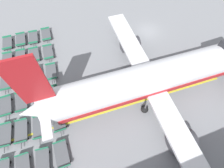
# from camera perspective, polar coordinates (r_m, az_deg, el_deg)

# --- Properties ---
(ground_plane) EXTENTS (500.00, 500.00, 0.00)m
(ground_plane) POSITION_cam_1_polar(r_m,az_deg,el_deg) (35.98, 11.65, 16.56)
(ground_plane) COLOR gray
(airplane) EXTENTS (31.04, 37.50, 12.31)m
(airplane) POSITION_cam_1_polar(r_m,az_deg,el_deg) (25.15, 14.27, 2.23)
(airplane) COLOR white
(airplane) RESTS_ON ground_plane
(baggage_dolly_row_near_col_a) EXTENTS (3.85, 1.78, 0.92)m
(baggage_dolly_row_near_col_a) POSITION_cam_1_polar(r_m,az_deg,el_deg) (37.29, -30.97, 11.33)
(baggage_dolly_row_near_col_a) COLOR #515459
(baggage_dolly_row_near_col_a) RESTS_ON ground_plane
(baggage_dolly_row_near_col_b) EXTENTS (3.88, 1.88, 0.92)m
(baggage_dolly_row_near_col_b) POSITION_cam_1_polar(r_m,az_deg,el_deg) (34.34, -31.02, 6.67)
(baggage_dolly_row_near_col_b) COLOR #515459
(baggage_dolly_row_near_col_b) RESTS_ON ground_plane
(baggage_dolly_row_near_col_c) EXTENTS (3.87, 1.86, 0.92)m
(baggage_dolly_row_near_col_c) POSITION_cam_1_polar(r_m,az_deg,el_deg) (31.52, -31.32, 0.62)
(baggage_dolly_row_near_col_c) COLOR #515459
(baggage_dolly_row_near_col_c) RESTS_ON ground_plane
(baggage_dolly_row_near_col_d) EXTENTS (3.83, 1.73, 0.92)m
(baggage_dolly_row_near_col_d) POSITION_cam_1_polar(r_m,az_deg,el_deg) (29.12, -31.42, -6.23)
(baggage_dolly_row_near_col_d) COLOR #515459
(baggage_dolly_row_near_col_d) RESTS_ON ground_plane
(baggage_dolly_row_near_col_e) EXTENTS (3.88, 1.89, 0.92)m
(baggage_dolly_row_near_col_e) POSITION_cam_1_polar(r_m,az_deg,el_deg) (27.24, -31.55, -14.04)
(baggage_dolly_row_near_col_e) COLOR #515459
(baggage_dolly_row_near_col_e) RESTS_ON ground_plane
(baggage_dolly_row_mid_a_col_a) EXTENTS (3.86, 1.81, 0.92)m
(baggage_dolly_row_mid_a_col_a) POSITION_cam_1_polar(r_m,az_deg,el_deg) (36.81, -27.60, 12.67)
(baggage_dolly_row_mid_a_col_a) COLOR #515459
(baggage_dolly_row_mid_a_col_a) RESTS_ON ground_plane
(baggage_dolly_row_mid_a_col_b) EXTENTS (3.89, 1.94, 0.92)m
(baggage_dolly_row_mid_a_col_b) POSITION_cam_1_polar(r_m,az_deg,el_deg) (33.73, -27.73, 7.73)
(baggage_dolly_row_mid_a_col_b) COLOR #515459
(baggage_dolly_row_mid_a_col_b) RESTS_ON ground_plane
(baggage_dolly_row_mid_a_col_c) EXTENTS (3.83, 1.71, 0.92)m
(baggage_dolly_row_mid_a_col_c) POSITION_cam_1_polar(r_m,az_deg,el_deg) (30.79, -27.31, 1.87)
(baggage_dolly_row_mid_a_col_c) COLOR #515459
(baggage_dolly_row_mid_a_col_c) RESTS_ON ground_plane
(baggage_dolly_row_mid_a_col_d) EXTENTS (3.85, 1.78, 0.92)m
(baggage_dolly_row_mid_a_col_d) POSITION_cam_1_polar(r_m,az_deg,el_deg) (28.37, -27.47, -5.23)
(baggage_dolly_row_mid_a_col_d) COLOR #515459
(baggage_dolly_row_mid_a_col_d) RESTS_ON ground_plane
(baggage_dolly_row_mid_a_col_e) EXTENTS (3.88, 1.88, 0.92)m
(baggage_dolly_row_mid_a_col_e) POSITION_cam_1_polar(r_m,az_deg,el_deg) (26.43, -27.52, -13.52)
(baggage_dolly_row_mid_a_col_e) COLOR #515459
(baggage_dolly_row_mid_a_col_e) RESTS_ON ground_plane
(baggage_dolly_row_mid_a_col_f) EXTENTS (3.83, 1.73, 0.92)m
(baggage_dolly_row_mid_a_col_f) POSITION_cam_1_polar(r_m,az_deg,el_deg) (24.99, -26.99, -23.24)
(baggage_dolly_row_mid_a_col_f) COLOR #515459
(baggage_dolly_row_mid_a_col_f) RESTS_ON ground_plane
(baggage_dolly_row_mid_b_col_a) EXTENTS (3.88, 1.89, 0.92)m
(baggage_dolly_row_mid_b_col_a) POSITION_cam_1_polar(r_m,az_deg,el_deg) (36.24, -24.29, 13.59)
(baggage_dolly_row_mid_b_col_a) COLOR #515459
(baggage_dolly_row_mid_b_col_a) RESTS_ON ground_plane
(baggage_dolly_row_mid_b_col_b) EXTENTS (3.84, 1.76, 0.92)m
(baggage_dolly_row_mid_b_col_b) POSITION_cam_1_polar(r_m,az_deg,el_deg) (33.04, -24.01, 8.62)
(baggage_dolly_row_mid_b_col_b) COLOR #515459
(baggage_dolly_row_mid_b_col_b) RESTS_ON ground_plane
(baggage_dolly_row_mid_b_col_c) EXTENTS (3.85, 1.77, 0.92)m
(baggage_dolly_row_mid_b_col_c) POSITION_cam_1_polar(r_m,az_deg,el_deg) (30.24, -23.49, 2.97)
(baggage_dolly_row_mid_b_col_c) COLOR #515459
(baggage_dolly_row_mid_b_col_c) RESTS_ON ground_plane
(baggage_dolly_row_mid_b_col_d) EXTENTS (3.86, 1.81, 0.92)m
(baggage_dolly_row_mid_b_col_d) POSITION_cam_1_polar(r_m,az_deg,el_deg) (27.56, -22.82, -4.56)
(baggage_dolly_row_mid_b_col_d) COLOR #515459
(baggage_dolly_row_mid_b_col_d) RESTS_ON ground_plane
(baggage_dolly_row_mid_b_col_e) EXTENTS (3.88, 1.90, 0.92)m
(baggage_dolly_row_mid_b_col_e) POSITION_cam_1_polar(r_m,az_deg,el_deg) (25.67, -22.67, -12.87)
(baggage_dolly_row_mid_b_col_e) COLOR #515459
(baggage_dolly_row_mid_b_col_e) RESTS_ON ground_plane
(baggage_dolly_row_mid_b_col_f) EXTENTS (3.89, 1.95, 0.92)m
(baggage_dolly_row_mid_b_col_f) POSITION_cam_1_polar(r_m,az_deg,el_deg) (24.25, -21.69, -22.63)
(baggage_dolly_row_mid_b_col_f) COLOR #515459
(baggage_dolly_row_mid_b_col_f) RESTS_ON ground_plane
(baggage_dolly_row_far_col_a) EXTENTS (3.85, 1.79, 0.92)m
(baggage_dolly_row_far_col_a) POSITION_cam_1_polar(r_m,az_deg,el_deg) (36.00, -20.69, 14.85)
(baggage_dolly_row_far_col_a) COLOR #515459
(baggage_dolly_row_far_col_a) RESTS_ON ground_plane
(baggage_dolly_row_far_col_b) EXTENTS (3.86, 1.81, 0.92)m
(baggage_dolly_row_far_col_b) POSITION_cam_1_polar(r_m,az_deg,el_deg) (32.59, -20.09, 9.66)
(baggage_dolly_row_far_col_b) COLOR #515459
(baggage_dolly_row_far_col_b) RESTS_ON ground_plane
(baggage_dolly_row_far_col_c) EXTENTS (3.88, 1.87, 0.92)m
(baggage_dolly_row_far_col_c) POSITION_cam_1_polar(r_m,az_deg,el_deg) (29.64, -19.21, 3.73)
(baggage_dolly_row_far_col_c) COLOR #515459
(baggage_dolly_row_far_col_c) RESTS_ON ground_plane
(baggage_dolly_row_far_col_d) EXTENTS (3.85, 1.79, 0.92)m
(baggage_dolly_row_far_col_d) POSITION_cam_1_polar(r_m,az_deg,el_deg) (27.11, -18.63, -3.57)
(baggage_dolly_row_far_col_d) COLOR #515459
(baggage_dolly_row_far_col_d) RESTS_ON ground_plane
(baggage_dolly_row_far_col_e) EXTENTS (3.83, 1.72, 0.92)m
(baggage_dolly_row_far_col_e) POSITION_cam_1_polar(r_m,az_deg,el_deg) (25.16, -17.07, -11.33)
(baggage_dolly_row_far_col_e) COLOR #515459
(baggage_dolly_row_far_col_e) RESTS_ON ground_plane
(baggage_dolly_row_far_col_f) EXTENTS (3.83, 1.72, 0.92)m
(baggage_dolly_row_far_col_f) POSITION_cam_1_polar(r_m,az_deg,el_deg) (23.75, -16.08, -21.18)
(baggage_dolly_row_far_col_f) COLOR #515459
(baggage_dolly_row_far_col_f) RESTS_ON ground_plane
(stand_guidance_stripe) EXTENTS (1.56, 36.54, 0.01)m
(stand_guidance_stripe) POSITION_cam_1_polar(r_m,az_deg,el_deg) (25.13, -1.25, -8.83)
(stand_guidance_stripe) COLOR yellow
(stand_guidance_stripe) RESTS_ON ground_plane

